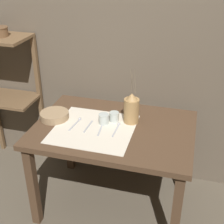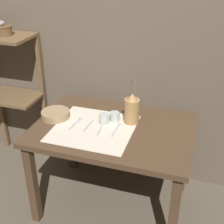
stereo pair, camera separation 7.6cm
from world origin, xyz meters
The scene contains 14 objects.
ground_plane centered at (0.00, 0.00, 0.00)m, with size 12.00×12.00×0.00m, color brown.
stone_wall_back centered at (0.00, 0.51, 1.20)m, with size 7.00×0.06×2.40m.
wooden_table centered at (0.00, 0.00, 0.63)m, with size 1.14×0.81×0.73m.
wooden_shelf_unit centered at (-1.07, 0.33, 0.86)m, with size 0.53×0.34×1.23m.
linen_cloth centered at (-0.13, -0.06, 0.73)m, with size 0.56×0.54×0.00m.
pitcher_with_flowers centered at (0.10, 0.10, 0.83)m, with size 0.11×0.11×0.41m.
wooden_bowl centered at (-0.46, 0.00, 0.75)m, with size 0.21×0.21×0.05m.
glass_tumbler_near centered at (-0.08, 0.03, 0.77)m, with size 0.07×0.07×0.07m.
glass_tumbler_far centered at (-0.02, 0.08, 0.76)m, with size 0.07×0.07×0.07m.
spoon_inner centered at (-0.27, 0.00, 0.73)m, with size 0.03×0.18×0.02m.
knife_center centered at (-0.18, -0.05, 0.73)m, with size 0.02×0.17×0.00m.
fork_outer centered at (-0.08, -0.07, 0.73)m, with size 0.03×0.17×0.00m.
spoon_outer centered at (0.03, 0.00, 0.73)m, with size 0.02×0.18×0.02m.
metal_pot_small centered at (-1.01, 0.29, 1.28)m, with size 0.13×0.13×0.08m.
Camera 2 is at (0.57, -1.83, 1.88)m, focal length 50.00 mm.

